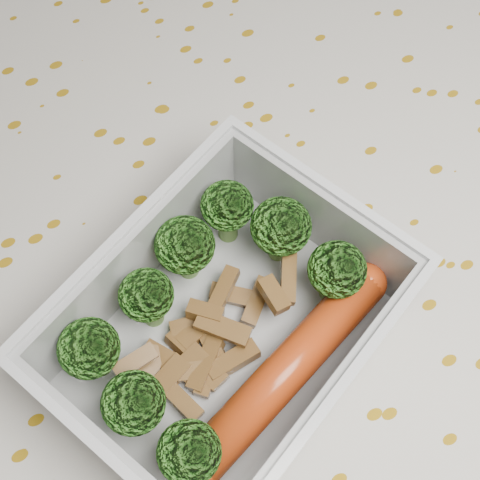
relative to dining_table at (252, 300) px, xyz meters
name	(u,v)px	position (x,y,z in m)	size (l,w,h in m)	color
ground_plane	(245,437)	(0.00, 0.00, -0.67)	(4.00, 4.00, 0.00)	olive
dining_table	(252,300)	(0.00, 0.00, 0.00)	(1.40, 0.90, 0.75)	brown
tablecloth	(253,275)	(0.00, 0.00, 0.05)	(1.46, 0.96, 0.19)	beige
lunch_container	(226,331)	(-0.04, -0.04, 0.11)	(0.23, 0.21, 0.07)	silver
broccoli_florets	(203,301)	(-0.05, -0.03, 0.13)	(0.18, 0.15, 0.05)	#608C3F
meat_pile	(207,342)	(-0.05, -0.04, 0.10)	(0.13, 0.07, 0.03)	brown
sausage	(287,370)	(-0.02, -0.08, 0.11)	(0.16, 0.07, 0.03)	#B13811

